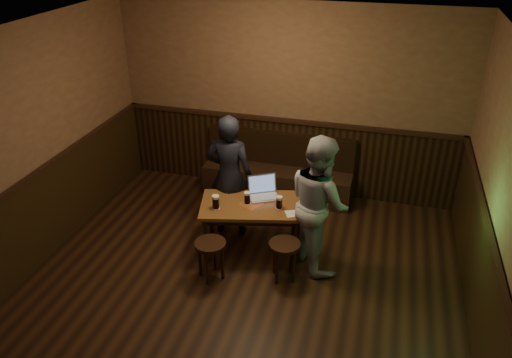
{
  "coord_description": "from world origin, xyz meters",
  "views": [
    {
      "loc": [
        1.36,
        -3.69,
        3.81
      ],
      "look_at": [
        0.01,
        1.22,
        1.07
      ],
      "focal_mm": 35.0,
      "sensor_mm": 36.0,
      "label": 1
    }
  ],
  "objects_px": {
    "pint_mid": "(247,198)",
    "pint_right": "(279,202)",
    "stool_left": "(210,250)",
    "bench": "(278,176)",
    "stool_right": "(284,250)",
    "person_grey": "(319,203)",
    "pint_left": "(216,202)",
    "laptop": "(263,191)",
    "pub_table": "(252,210)",
    "person_suit": "(229,176)"
  },
  "relations": [
    {
      "from": "bench",
      "to": "person_grey",
      "type": "height_order",
      "value": "person_grey"
    },
    {
      "from": "bench",
      "to": "stool_left",
      "type": "distance_m",
      "value": 2.12
    },
    {
      "from": "person_suit",
      "to": "stool_left",
      "type": "bearing_deg",
      "value": 91.67
    },
    {
      "from": "person_grey",
      "to": "pub_table",
      "type": "bearing_deg",
      "value": 51.56
    },
    {
      "from": "stool_right",
      "to": "pint_mid",
      "type": "height_order",
      "value": "pint_mid"
    },
    {
      "from": "pub_table",
      "to": "stool_right",
      "type": "xyz_separation_m",
      "value": [
        0.52,
        -0.45,
        -0.18
      ]
    },
    {
      "from": "pint_left",
      "to": "laptop",
      "type": "relative_size",
      "value": 0.39
    },
    {
      "from": "bench",
      "to": "stool_right",
      "type": "xyz_separation_m",
      "value": [
        0.52,
        -1.88,
        0.08
      ]
    },
    {
      "from": "person_grey",
      "to": "pint_mid",
      "type": "bearing_deg",
      "value": 51.53
    },
    {
      "from": "bench",
      "to": "pint_left",
      "type": "relative_size",
      "value": 12.6
    },
    {
      "from": "stool_right",
      "to": "person_suit",
      "type": "bearing_deg",
      "value": 139.23
    },
    {
      "from": "pub_table",
      "to": "person_grey",
      "type": "xyz_separation_m",
      "value": [
        0.82,
        -0.04,
        0.26
      ]
    },
    {
      "from": "laptop",
      "to": "pub_table",
      "type": "bearing_deg",
      "value": -138.9
    },
    {
      "from": "person_suit",
      "to": "person_grey",
      "type": "bearing_deg",
      "value": 159.74
    },
    {
      "from": "laptop",
      "to": "person_suit",
      "type": "bearing_deg",
      "value": 140.25
    },
    {
      "from": "laptop",
      "to": "person_suit",
      "type": "relative_size",
      "value": 0.27
    },
    {
      "from": "stool_right",
      "to": "person_grey",
      "type": "xyz_separation_m",
      "value": [
        0.3,
        0.41,
        0.44
      ]
    },
    {
      "from": "pint_mid",
      "to": "pint_right",
      "type": "relative_size",
      "value": 0.97
    },
    {
      "from": "pint_left",
      "to": "person_grey",
      "type": "bearing_deg",
      "value": 7.68
    },
    {
      "from": "stool_left",
      "to": "stool_right",
      "type": "bearing_deg",
      "value": 14.66
    },
    {
      "from": "stool_right",
      "to": "pint_mid",
      "type": "relative_size",
      "value": 3.16
    },
    {
      "from": "stool_right",
      "to": "person_grey",
      "type": "distance_m",
      "value": 0.68
    },
    {
      "from": "bench",
      "to": "pint_mid",
      "type": "distance_m",
      "value": 1.49
    },
    {
      "from": "pub_table",
      "to": "stool_right",
      "type": "bearing_deg",
      "value": -54.63
    },
    {
      "from": "person_grey",
      "to": "stool_left",
      "type": "bearing_deg",
      "value": 83.67
    },
    {
      "from": "stool_right",
      "to": "pint_right",
      "type": "relative_size",
      "value": 3.05
    },
    {
      "from": "bench",
      "to": "stool_left",
      "type": "bearing_deg",
      "value": -98.16
    },
    {
      "from": "bench",
      "to": "laptop",
      "type": "bearing_deg",
      "value": -85.88
    },
    {
      "from": "pint_left",
      "to": "laptop",
      "type": "height_order",
      "value": "laptop"
    },
    {
      "from": "pint_right",
      "to": "stool_right",
      "type": "bearing_deg",
      "value": -68.92
    },
    {
      "from": "pint_left",
      "to": "person_suit",
      "type": "height_order",
      "value": "person_suit"
    },
    {
      "from": "stool_left",
      "to": "pint_left",
      "type": "height_order",
      "value": "pint_left"
    },
    {
      "from": "person_suit",
      "to": "pint_left",
      "type": "bearing_deg",
      "value": 86.74
    },
    {
      "from": "pub_table",
      "to": "stool_right",
      "type": "distance_m",
      "value": 0.71
    },
    {
      "from": "pint_right",
      "to": "bench",
      "type": "bearing_deg",
      "value": 103.53
    },
    {
      "from": "laptop",
      "to": "stool_left",
      "type": "bearing_deg",
      "value": -141.94
    },
    {
      "from": "pint_mid",
      "to": "person_grey",
      "type": "height_order",
      "value": "person_grey"
    },
    {
      "from": "laptop",
      "to": "person_grey",
      "type": "xyz_separation_m",
      "value": [
        0.74,
        -0.28,
        0.11
      ]
    },
    {
      "from": "pub_table",
      "to": "pint_right",
      "type": "bearing_deg",
      "value": -13.87
    },
    {
      "from": "stool_right",
      "to": "person_suit",
      "type": "distance_m",
      "value": 1.27
    },
    {
      "from": "pint_mid",
      "to": "pint_right",
      "type": "height_order",
      "value": "pint_right"
    },
    {
      "from": "stool_left",
      "to": "pint_mid",
      "type": "relative_size",
      "value": 3.17
    },
    {
      "from": "pint_left",
      "to": "pint_right",
      "type": "bearing_deg",
      "value": 15.62
    },
    {
      "from": "laptop",
      "to": "pint_mid",
      "type": "bearing_deg",
      "value": -150.17
    },
    {
      "from": "stool_left",
      "to": "person_grey",
      "type": "height_order",
      "value": "person_grey"
    },
    {
      "from": "stool_left",
      "to": "person_suit",
      "type": "distance_m",
      "value": 1.09
    },
    {
      "from": "stool_left",
      "to": "laptop",
      "type": "distance_m",
      "value": 1.04
    },
    {
      "from": "stool_right",
      "to": "person_grey",
      "type": "height_order",
      "value": "person_grey"
    },
    {
      "from": "bench",
      "to": "person_grey",
      "type": "bearing_deg",
      "value": -60.83
    },
    {
      "from": "pint_right",
      "to": "stool_left",
      "type": "bearing_deg",
      "value": -134.13
    }
  ]
}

